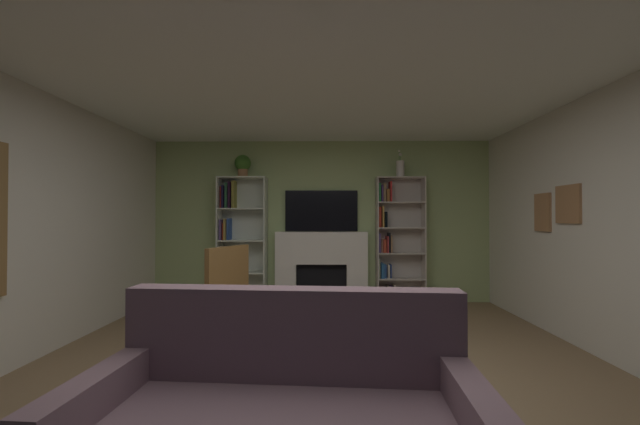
# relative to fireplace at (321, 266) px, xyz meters

# --- Properties ---
(ground_plane) EXTENTS (7.52, 7.52, 0.00)m
(ground_plane) POSITION_rel_fireplace_xyz_m (0.00, -3.03, -0.58)
(ground_plane) COLOR #84694A
(wall_back_accent) EXTENTS (5.45, 0.06, 2.56)m
(wall_back_accent) POSITION_rel_fireplace_xyz_m (0.00, 0.13, 0.70)
(wall_back_accent) COLOR #A5BA7A
(wall_back_accent) RESTS_ON ground_plane
(ceiling) EXTENTS (5.45, 6.39, 0.06)m
(ceiling) POSITION_rel_fireplace_xyz_m (0.00, -3.03, 2.01)
(ceiling) COLOR white
(ceiling) RESTS_ON wall_back_accent
(fireplace) EXTENTS (1.53, 0.50, 1.12)m
(fireplace) POSITION_rel_fireplace_xyz_m (0.00, 0.00, 0.00)
(fireplace) COLOR white
(fireplace) RESTS_ON ground_plane
(tv) EXTENTS (1.14, 0.06, 0.65)m
(tv) POSITION_rel_fireplace_xyz_m (0.00, 0.07, 0.86)
(tv) COLOR black
(tv) RESTS_ON fireplace
(bookshelf_left) EXTENTS (0.74, 0.33, 1.97)m
(bookshelf_left) POSITION_rel_fireplace_xyz_m (-1.32, -0.01, 0.40)
(bookshelf_left) COLOR silver
(bookshelf_left) RESTS_ON ground_plane
(bookshelf_right) EXTENTS (0.74, 0.27, 1.97)m
(bookshelf_right) POSITION_rel_fireplace_xyz_m (1.14, 0.01, 0.36)
(bookshelf_right) COLOR beige
(bookshelf_right) RESTS_ON ground_plane
(potted_plant) EXTENTS (0.25, 0.25, 0.35)m
(potted_plant) POSITION_rel_fireplace_xyz_m (-1.23, -0.05, 1.59)
(potted_plant) COLOR #A67149
(potted_plant) RESTS_ON bookshelf_left
(vase_with_flowers) EXTENTS (0.13, 0.13, 0.43)m
(vase_with_flowers) POSITION_rel_fireplace_xyz_m (1.23, -0.05, 1.52)
(vase_with_flowers) COLOR silver
(vase_with_flowers) RESTS_ON bookshelf_right
(armchair) EXTENTS (0.79, 0.84, 1.03)m
(armchair) POSITION_rel_fireplace_xyz_m (-1.15, -1.74, -0.06)
(armchair) COLOR brown
(armchair) RESTS_ON ground_plane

